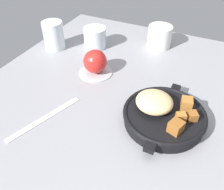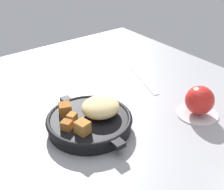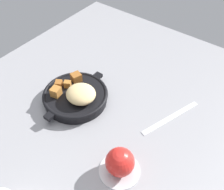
% 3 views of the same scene
% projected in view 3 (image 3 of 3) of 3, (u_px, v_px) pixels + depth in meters
% --- Properties ---
extents(ground_plane, '(1.09, 0.94, 0.02)m').
position_uv_depth(ground_plane, '(102.00, 111.00, 0.87)').
color(ground_plane, gray).
extents(cast_iron_skillet, '(0.25, 0.21, 0.07)m').
position_uv_depth(cast_iron_skillet, '(76.00, 96.00, 0.86)').
color(cast_iron_skillet, black).
rests_on(cast_iron_skillet, ground_plane).
extents(saucer_plate, '(0.11, 0.11, 0.01)m').
position_uv_depth(saucer_plate, '(120.00, 170.00, 0.70)').
color(saucer_plate, '#B7BABF').
rests_on(saucer_plate, ground_plane).
extents(red_apple, '(0.07, 0.07, 0.07)m').
position_uv_depth(red_apple, '(120.00, 162.00, 0.68)').
color(red_apple, red).
rests_on(red_apple, saucer_plate).
extents(butter_knife, '(0.21, 0.09, 0.00)m').
position_uv_depth(butter_knife, '(171.00, 118.00, 0.83)').
color(butter_knife, silver).
rests_on(butter_knife, ground_plane).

